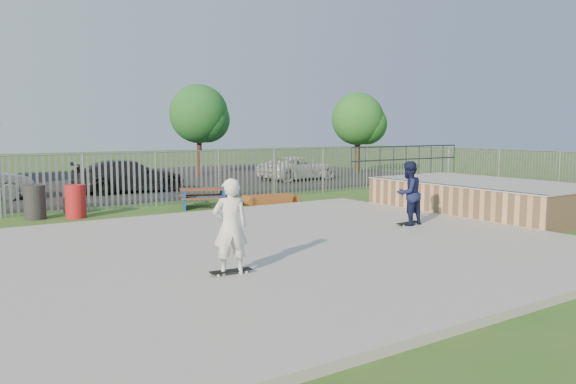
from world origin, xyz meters
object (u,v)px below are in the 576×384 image
trash_bin_grey (35,202)px  skater_navy (408,193)px  picnic_table (203,198)px  skater_white (230,227)px  car_white (298,168)px  tree_right (358,119)px  trash_bin_red (76,201)px  car_dark (129,176)px  tree_mid (199,114)px  funbox (271,200)px

trash_bin_grey → skater_navy: (8.41, -7.97, 0.51)m
picnic_table → skater_white: bearing=-92.0°
car_white → skater_navy: skater_navy is taller
tree_right → car_white: bearing=-162.5°
picnic_table → trash_bin_grey: size_ratio=1.87×
skater_white → tree_right: bearing=-118.9°
skater_white → trash_bin_red: bearing=-69.7°
car_dark → skater_white: size_ratio=2.74×
trash_bin_red → car_dark: size_ratio=0.22×
picnic_table → skater_navy: (2.83, -7.41, 0.70)m
skater_navy → car_white: bearing=-119.8°
picnic_table → skater_navy: size_ratio=1.12×
car_white → tree_right: bearing=-79.6°
picnic_table → car_white: car_white is taller
picnic_table → tree_mid: bearing=86.0°
car_white → skater_white: (-13.00, -16.45, 0.38)m
car_white → skater_navy: 15.77m
trash_bin_grey → car_white: bearing=23.8°
trash_bin_red → car_dark: 7.23m
trash_bin_grey → car_white: size_ratio=0.23×
trash_bin_grey → tree_mid: size_ratio=0.19×
trash_bin_red → tree_mid: size_ratio=0.19×
tree_mid → tree_right: tree_mid is taller
funbox → car_dark: car_dark is taller
trash_bin_red → skater_navy: 10.48m
trash_bin_red → trash_bin_grey: bearing=159.0°
funbox → skater_navy: size_ratio=1.05×
funbox → skater_white: 10.86m
trash_bin_grey → car_dark: car_dark is taller
picnic_table → tree_mid: 15.14m
car_dark → tree_mid: bearing=-39.7°
car_dark → tree_right: 16.14m
trash_bin_grey → tree_right: bearing=22.0°
funbox → trash_bin_red: size_ratio=1.77×
tree_right → skater_white: (-18.90, -18.31, -2.40)m
picnic_table → car_white: 11.53m
trash_bin_red → tree_mid: 17.28m
trash_bin_red → trash_bin_grey: 1.22m
trash_bin_grey → skater_navy: 11.60m
car_white → car_dark: bearing=87.3°
funbox → car_white: bearing=58.9°
car_white → trash_bin_grey: bearing=106.7°
car_white → skater_white: size_ratio=2.60×
funbox → car_white: 10.17m
tree_mid → trash_bin_grey: bearing=-132.2°
trash_bin_red → car_white: 15.23m
car_white → skater_navy: size_ratio=2.60×
car_white → skater_navy: (-6.29, -14.46, 0.38)m
trash_bin_red → car_dark: bearing=58.6°
car_dark → funbox: bearing=-151.9°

